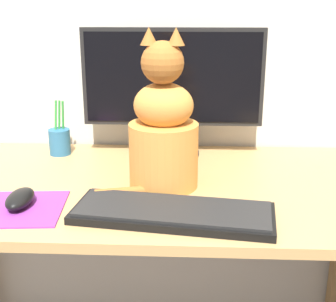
% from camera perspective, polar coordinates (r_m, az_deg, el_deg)
% --- Properties ---
extents(desk, '(1.37, 0.68, 0.75)m').
position_cam_1_polar(desk, '(1.31, -2.25, -7.99)').
color(desk, tan).
rests_on(desk, ground_plane).
extents(monitor, '(0.55, 0.17, 0.39)m').
position_cam_1_polar(monitor, '(1.44, 0.57, 8.02)').
color(monitor, black).
rests_on(monitor, desk).
extents(keyboard, '(0.47, 0.23, 0.02)m').
position_cam_1_polar(keyboard, '(1.07, 0.62, -7.49)').
color(keyboard, black).
rests_on(keyboard, desk).
extents(mousepad_left, '(0.24, 0.22, 0.00)m').
position_cam_1_polar(mousepad_left, '(1.17, -18.20, -6.69)').
color(mousepad_left, purple).
rests_on(mousepad_left, desk).
extents(computer_mouse_left, '(0.06, 0.11, 0.04)m').
position_cam_1_polar(computer_mouse_left, '(1.17, -17.59, -5.56)').
color(computer_mouse_left, black).
rests_on(computer_mouse_left, mousepad_left).
extents(cat, '(0.27, 0.21, 0.41)m').
position_cam_1_polar(cat, '(1.20, -0.60, 2.51)').
color(cat, '#D6893D').
rests_on(cat, desk).
extents(pen_cup, '(0.07, 0.07, 0.17)m').
position_cam_1_polar(pen_cup, '(1.53, -13.07, 1.23)').
color(pen_cup, '#286089').
rests_on(pen_cup, desk).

